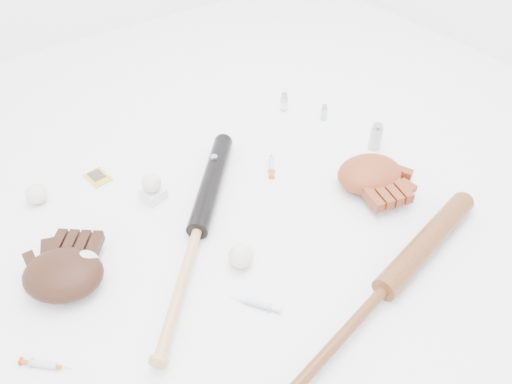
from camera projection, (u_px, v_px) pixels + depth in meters
bat_dark at (198, 229)px, 1.46m from camera, size 0.67×0.71×0.07m
bat_wood at (385, 288)px, 1.30m from camera, size 0.93×0.25×0.07m
glove_dark at (63, 274)px, 1.32m from camera, size 0.36×0.36×0.09m
glove_tan at (370, 174)px, 1.62m from camera, size 0.32×0.32×0.09m
trading_card at (98, 177)px, 1.68m from camera, size 0.08×0.10×0.00m
pedestal at (153, 194)px, 1.60m from camera, size 0.08×0.08×0.04m
baseball_on_pedestal at (151, 183)px, 1.56m from camera, size 0.06×0.06×0.06m
baseball_left at (85, 265)px, 1.35m from camera, size 0.08×0.08×0.08m
baseball_upper at (36, 194)px, 1.57m from camera, size 0.07×0.07×0.07m
baseball_mid at (241, 256)px, 1.38m from camera, size 0.07×0.07×0.07m
syringe_0 at (44, 365)px, 1.17m from camera, size 0.12×0.12×0.02m
syringe_1 at (257, 304)px, 1.30m from camera, size 0.11×0.14×0.02m
syringe_2 at (271, 165)px, 1.72m from camera, size 0.11×0.14×0.02m
syringe_3 at (379, 188)px, 1.63m from camera, size 0.05×0.14×0.02m
vial_0 at (284, 102)px, 1.96m from camera, size 0.03×0.03×0.08m
vial_1 at (324, 112)px, 1.92m from camera, size 0.02×0.02×0.06m
vial_2 at (215, 165)px, 1.68m from camera, size 0.03×0.03×0.07m
vial_3 at (376, 137)px, 1.77m from camera, size 0.04×0.04×0.10m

